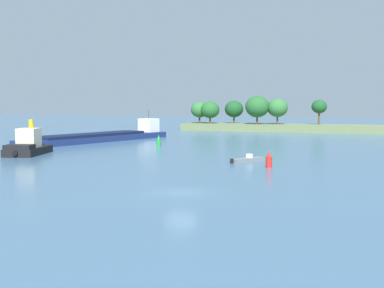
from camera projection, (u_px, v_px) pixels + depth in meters
name	position (u px, v px, depth m)	size (l,w,h in m)	color
ground_plane	(181.00, 193.00, 40.56)	(400.00, 400.00, 0.00)	#3D607F
treeline_island	(308.00, 120.00, 124.22)	(67.84, 11.52, 9.57)	#66754C
tugboat	(28.00, 146.00, 69.76)	(6.38, 9.35, 4.83)	black
fishing_skiff	(247.00, 160.00, 61.52)	(3.45, 4.98, 0.94)	slate
cargo_barge	(101.00, 136.00, 94.26)	(13.70, 34.04, 5.65)	navy
channel_buoy_red	(269.00, 160.00, 56.06)	(0.70, 0.70, 1.90)	red
channel_buoy_green	(159.00, 141.00, 82.83)	(0.70, 0.70, 1.90)	green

